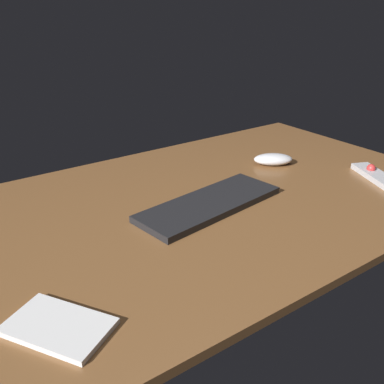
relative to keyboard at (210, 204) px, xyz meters
The scene contains 5 objects.
desk 4.65cm from the keyboard, 68.25° to the left, with size 140.00×84.00×2.00cm, color brown.
keyboard is the anchor object (origin of this frame).
computer_mouse 36.57cm from the keyboard, 19.68° to the left, with size 11.95×6.58×3.42cm, color silver.
media_remote 52.02cm from the keyboard, 14.47° to the right, with size 12.31×18.80×3.33cm.
notepad 50.84cm from the keyboard, 155.74° to the right, with size 16.45×10.15×1.04cm, color white.
Camera 1 is at (-62.63, -81.74, 50.55)cm, focal length 41.27 mm.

